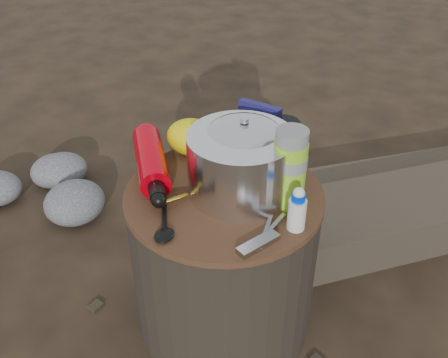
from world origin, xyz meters
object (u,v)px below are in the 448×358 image
(travel_mug, at_px, (282,143))
(stump, at_px, (224,260))
(log_main, at_px, (446,205))
(camping_pot, at_px, (244,154))
(thermos, at_px, (289,168))
(fuel_bottle, at_px, (151,160))

(travel_mug, bearing_deg, stump, -117.24)
(log_main, relative_size, travel_mug, 15.27)
(camping_pot, relative_size, thermos, 0.91)
(thermos, distance_m, travel_mug, 0.18)
(camping_pot, relative_size, travel_mug, 1.48)
(stump, xyz_separation_m, thermos, (0.15, 0.02, 0.31))
(log_main, relative_size, fuel_bottle, 5.77)
(stump, distance_m, thermos, 0.35)
(log_main, distance_m, camping_pot, 0.94)
(camping_pot, distance_m, travel_mug, 0.15)
(fuel_bottle, bearing_deg, stump, -38.14)
(log_main, xyz_separation_m, fuel_bottle, (-0.78, -0.65, 0.40))
(travel_mug, bearing_deg, camping_pot, -115.61)
(camping_pot, relative_size, fuel_bottle, 0.56)
(fuel_bottle, bearing_deg, camping_pot, -24.98)
(stump, xyz_separation_m, travel_mug, (0.09, 0.18, 0.28))
(camping_pot, distance_m, thermos, 0.12)
(thermos, xyz_separation_m, travel_mug, (-0.06, 0.16, -0.04))
(thermos, relative_size, travel_mug, 1.63)
(camping_pot, height_order, travel_mug, camping_pot)
(camping_pot, xyz_separation_m, fuel_bottle, (-0.23, -0.03, -0.05))
(log_main, distance_m, fuel_bottle, 1.09)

